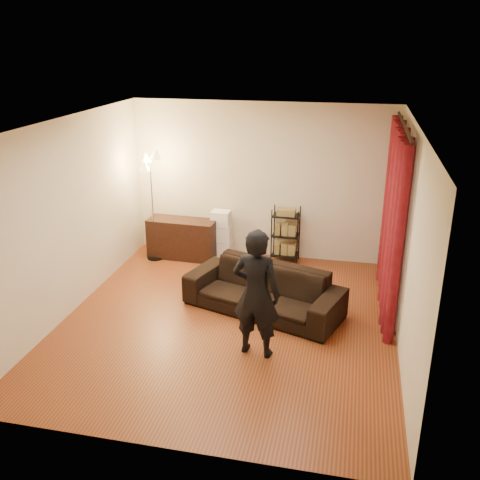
% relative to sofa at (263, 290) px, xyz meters
% --- Properties ---
extents(floor, '(5.00, 5.00, 0.00)m').
position_rel_sofa_xyz_m(floor, '(-0.41, -0.42, -0.33)').
color(floor, brown).
rests_on(floor, ground).
extents(ceiling, '(5.00, 5.00, 0.00)m').
position_rel_sofa_xyz_m(ceiling, '(-0.41, -0.42, 2.37)').
color(ceiling, white).
rests_on(ceiling, ground).
extents(wall_back, '(5.00, 0.00, 5.00)m').
position_rel_sofa_xyz_m(wall_back, '(-0.41, 2.08, 1.02)').
color(wall_back, beige).
rests_on(wall_back, ground).
extents(wall_front, '(5.00, 0.00, 5.00)m').
position_rel_sofa_xyz_m(wall_front, '(-0.41, -2.92, 1.02)').
color(wall_front, beige).
rests_on(wall_front, ground).
extents(wall_left, '(0.00, 5.00, 5.00)m').
position_rel_sofa_xyz_m(wall_left, '(-2.66, -0.42, 1.02)').
color(wall_left, beige).
rests_on(wall_left, ground).
extents(wall_right, '(0.00, 5.00, 5.00)m').
position_rel_sofa_xyz_m(wall_right, '(1.84, -0.42, 1.02)').
color(wall_right, beige).
rests_on(wall_right, ground).
extents(curtain_rod, '(0.04, 2.65, 0.04)m').
position_rel_sofa_xyz_m(curtain_rod, '(1.74, 0.71, 2.25)').
color(curtain_rod, black).
rests_on(curtain_rod, wall_right).
extents(curtain, '(0.22, 2.65, 2.55)m').
position_rel_sofa_xyz_m(curtain, '(1.72, 0.71, 0.95)').
color(curtain, maroon).
rests_on(curtain, ground).
extents(sofa, '(2.39, 1.53, 0.65)m').
position_rel_sofa_xyz_m(sofa, '(0.00, 0.00, 0.00)').
color(sofa, black).
rests_on(sofa, ground).
extents(person, '(0.65, 0.48, 1.63)m').
position_rel_sofa_xyz_m(person, '(0.10, -1.10, 0.49)').
color(person, black).
rests_on(person, ground).
extents(media_cabinet, '(1.21, 0.49, 0.70)m').
position_rel_sofa_xyz_m(media_cabinet, '(-1.75, 1.67, 0.02)').
color(media_cabinet, black).
rests_on(media_cabinet, ground).
extents(storage_boxes, '(0.34, 0.27, 0.84)m').
position_rel_sofa_xyz_m(storage_boxes, '(-1.09, 1.88, 0.10)').
color(storage_boxes, white).
rests_on(storage_boxes, ground).
extents(wire_shelf, '(0.50, 0.40, 0.97)m').
position_rel_sofa_xyz_m(wire_shelf, '(0.06, 1.86, 0.16)').
color(wire_shelf, black).
rests_on(wire_shelf, ground).
extents(floor_lamp, '(0.39, 0.39, 1.89)m').
position_rel_sofa_xyz_m(floor_lamp, '(-2.20, 1.49, 0.62)').
color(floor_lamp, silver).
rests_on(floor_lamp, ground).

